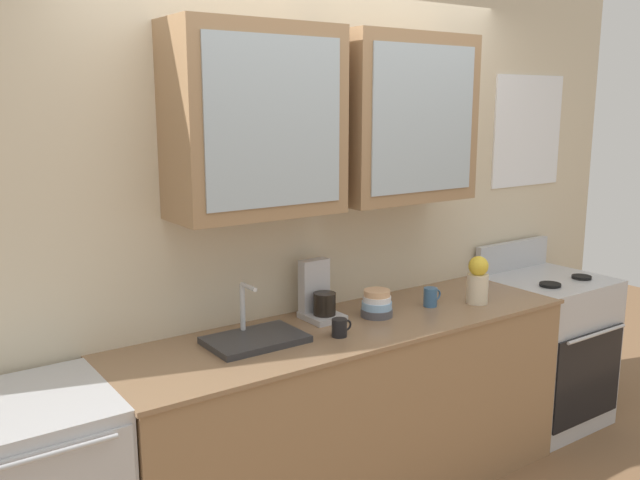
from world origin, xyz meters
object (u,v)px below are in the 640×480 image
at_px(cup_near_sink, 340,328).
at_px(stove_range, 545,349).
at_px(cup_near_bowls, 430,297).
at_px(sink_faucet, 255,338).
at_px(vase, 478,280).
at_px(coffee_maker, 319,297).
at_px(bowl_stack, 377,304).

bearing_deg(cup_near_sink, stove_range, 3.50).
bearing_deg(cup_near_bowls, sink_faucet, 177.41).
relative_size(stove_range, vase, 4.30).
xyz_separation_m(sink_faucet, cup_near_bowls, (1.03, -0.05, 0.03)).
bearing_deg(stove_range, cup_near_sink, -176.50).
bearing_deg(coffee_maker, vase, -18.29).
bearing_deg(coffee_maker, sink_faucet, -163.86).
relative_size(vase, coffee_maker, 0.88).
distance_m(stove_range, cup_near_sink, 1.74).
relative_size(bowl_stack, vase, 0.63).
distance_m(cup_near_sink, coffee_maker, 0.30).
height_order(bowl_stack, cup_near_sink, bowl_stack).
bearing_deg(vase, bowl_stack, 167.11).
bearing_deg(vase, coffee_maker, 161.71).
xyz_separation_m(bowl_stack, coffee_maker, (-0.25, 0.14, 0.04)).
height_order(vase, coffee_maker, coffee_maker).
bearing_deg(sink_faucet, vase, -6.73).
xyz_separation_m(stove_range, sink_faucet, (-2.03, 0.05, 0.47)).
height_order(sink_faucet, vase, same).
relative_size(sink_faucet, cup_near_bowls, 3.93).
relative_size(vase, cup_near_bowls, 2.34).
distance_m(sink_faucet, cup_near_bowls, 1.03).
distance_m(sink_faucet, bowl_stack, 0.69).
height_order(cup_near_bowls, coffee_maker, coffee_maker).
relative_size(sink_faucet, coffee_maker, 1.48).
xyz_separation_m(stove_range, cup_near_sink, (-1.67, -0.10, 0.49)).
height_order(sink_faucet, cup_near_bowls, sink_faucet).
bearing_deg(bowl_stack, vase, -12.89).
xyz_separation_m(sink_faucet, bowl_stack, (0.69, -0.02, 0.04)).
xyz_separation_m(sink_faucet, coffee_maker, (0.44, 0.13, 0.09)).
xyz_separation_m(sink_faucet, vase, (1.27, -0.15, 0.10)).
distance_m(cup_near_sink, cup_near_bowls, 0.68).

